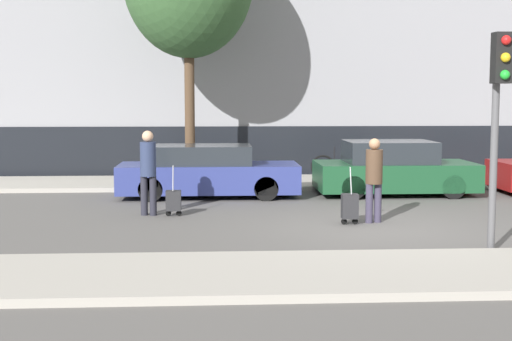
{
  "coord_description": "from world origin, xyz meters",
  "views": [
    {
      "loc": [
        -3.14,
        -13.51,
        2.54
      ],
      "look_at": [
        -2.26,
        1.8,
        0.95
      ],
      "focal_mm": 50.0,
      "sensor_mm": 36.0,
      "label": 1
    }
  ],
  "objects_px": {
    "trolley_left": "(173,201)",
    "traffic_light": "(499,97)",
    "parked_car_0": "(207,172)",
    "pedestrian_left": "(148,167)",
    "trolley_right": "(350,206)",
    "parked_car_1": "(393,170)",
    "pedestrian_right": "(374,175)",
    "parked_bicycle": "(340,167)"
  },
  "relations": [
    {
      "from": "trolley_left",
      "to": "traffic_light",
      "type": "distance_m",
      "value": 7.07
    },
    {
      "from": "parked_car_0",
      "to": "pedestrian_left",
      "type": "relative_size",
      "value": 2.49
    },
    {
      "from": "trolley_right",
      "to": "traffic_light",
      "type": "height_order",
      "value": "traffic_light"
    },
    {
      "from": "parked_car_0",
      "to": "trolley_right",
      "type": "height_order",
      "value": "parked_car_0"
    },
    {
      "from": "pedestrian_left",
      "to": "trolley_right",
      "type": "height_order",
      "value": "pedestrian_left"
    },
    {
      "from": "parked_car_1",
      "to": "trolley_right",
      "type": "relative_size",
      "value": 3.53
    },
    {
      "from": "parked_car_1",
      "to": "trolley_right",
      "type": "xyz_separation_m",
      "value": [
        -1.95,
        -4.26,
        -0.29
      ]
    },
    {
      "from": "pedestrian_left",
      "to": "pedestrian_right",
      "type": "xyz_separation_m",
      "value": [
        4.63,
        -1.15,
        -0.07
      ]
    },
    {
      "from": "pedestrian_right",
      "to": "parked_bicycle",
      "type": "height_order",
      "value": "pedestrian_right"
    },
    {
      "from": "trolley_right",
      "to": "trolley_left",
      "type": "bearing_deg",
      "value": 161.25
    },
    {
      "from": "trolley_left",
      "to": "pedestrian_right",
      "type": "height_order",
      "value": "pedestrian_right"
    },
    {
      "from": "trolley_left",
      "to": "pedestrian_left",
      "type": "bearing_deg",
      "value": 167.53
    },
    {
      "from": "parked_car_0",
      "to": "pedestrian_left",
      "type": "bearing_deg",
      "value": -113.9
    },
    {
      "from": "pedestrian_right",
      "to": "trolley_right",
      "type": "relative_size",
      "value": 1.48
    },
    {
      "from": "pedestrian_right",
      "to": "trolley_right",
      "type": "height_order",
      "value": "pedestrian_right"
    },
    {
      "from": "trolley_right",
      "to": "traffic_light",
      "type": "bearing_deg",
      "value": -56.45
    },
    {
      "from": "pedestrian_right",
      "to": "parked_bicycle",
      "type": "distance_m",
      "value": 6.6
    },
    {
      "from": "trolley_right",
      "to": "parked_car_0",
      "type": "bearing_deg",
      "value": 125.18
    },
    {
      "from": "trolley_right",
      "to": "parked_bicycle",
      "type": "relative_size",
      "value": 0.65
    },
    {
      "from": "pedestrian_left",
      "to": "parked_bicycle",
      "type": "distance_m",
      "value": 7.47
    },
    {
      "from": "parked_car_1",
      "to": "pedestrian_left",
      "type": "distance_m",
      "value": 6.74
    },
    {
      "from": "pedestrian_left",
      "to": "traffic_light",
      "type": "xyz_separation_m",
      "value": [
        5.95,
        -4.1,
        1.49
      ]
    },
    {
      "from": "parked_car_0",
      "to": "parked_bicycle",
      "type": "relative_size",
      "value": 2.56
    },
    {
      "from": "traffic_light",
      "to": "parked_bicycle",
      "type": "xyz_separation_m",
      "value": [
        -0.83,
        9.51,
        -2.05
      ]
    },
    {
      "from": "pedestrian_right",
      "to": "parked_car_1",
      "type": "bearing_deg",
      "value": 51.61
    },
    {
      "from": "trolley_left",
      "to": "parked_car_0",
      "type": "bearing_deg",
      "value": 76.59
    },
    {
      "from": "trolley_left",
      "to": "traffic_light",
      "type": "height_order",
      "value": "traffic_light"
    },
    {
      "from": "trolley_left",
      "to": "parked_car_1",
      "type": "bearing_deg",
      "value": 28.88
    },
    {
      "from": "pedestrian_left",
      "to": "trolley_right",
      "type": "distance_m",
      "value": 4.37
    },
    {
      "from": "parked_car_1",
      "to": "traffic_light",
      "type": "bearing_deg",
      "value": -90.92
    },
    {
      "from": "parked_car_0",
      "to": "trolley_left",
      "type": "bearing_deg",
      "value": -103.41
    },
    {
      "from": "pedestrian_left",
      "to": "trolley_right",
      "type": "relative_size",
      "value": 1.58
    },
    {
      "from": "pedestrian_left",
      "to": "pedestrian_right",
      "type": "height_order",
      "value": "pedestrian_left"
    },
    {
      "from": "parked_car_0",
      "to": "parked_car_1",
      "type": "height_order",
      "value": "parked_car_1"
    },
    {
      "from": "trolley_left",
      "to": "parked_bicycle",
      "type": "height_order",
      "value": "trolley_left"
    },
    {
      "from": "parked_car_0",
      "to": "parked_car_1",
      "type": "bearing_deg",
      "value": 1.96
    },
    {
      "from": "pedestrian_left",
      "to": "parked_bicycle",
      "type": "relative_size",
      "value": 1.03
    },
    {
      "from": "parked_car_1",
      "to": "trolley_left",
      "type": "bearing_deg",
      "value": -151.12
    },
    {
      "from": "parked_car_1",
      "to": "pedestrian_left",
      "type": "bearing_deg",
      "value": -154.21
    },
    {
      "from": "traffic_light",
      "to": "parked_bicycle",
      "type": "bearing_deg",
      "value": 94.99
    },
    {
      "from": "trolley_right",
      "to": "parked_bicycle",
      "type": "distance_m",
      "value": 6.82
    },
    {
      "from": "trolley_right",
      "to": "traffic_light",
      "type": "distance_m",
      "value": 3.97
    }
  ]
}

